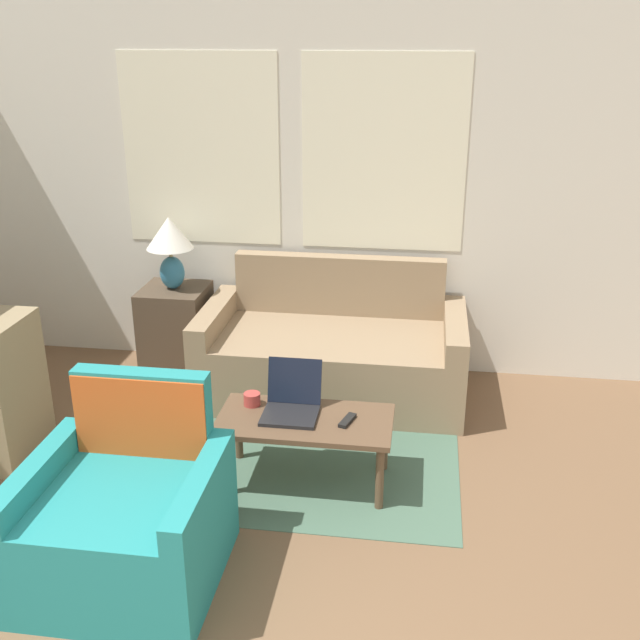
# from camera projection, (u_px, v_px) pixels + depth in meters

# --- Properties ---
(wall_back) EXTENTS (6.05, 0.06, 2.60)m
(wall_back) POSITION_uv_depth(u_px,v_px,m) (302.00, 187.00, 5.17)
(wall_back) COLOR silver
(wall_back) RESTS_ON ground_plane
(rug) EXTENTS (1.69, 1.99, 0.01)m
(rug) POSITION_uv_depth(u_px,v_px,m) (319.00, 432.00, 4.62)
(rug) COLOR #476651
(rug) RESTS_ON ground_plane
(couch) EXTENTS (1.75, 0.90, 0.87)m
(couch) POSITION_uv_depth(u_px,v_px,m) (333.00, 354.00, 5.08)
(couch) COLOR #937A5B
(couch) RESTS_ON ground_plane
(armchair) EXTENTS (0.84, 0.79, 0.87)m
(armchair) POSITION_uv_depth(u_px,v_px,m) (127.00, 519.00, 3.36)
(armchair) COLOR teal
(armchair) RESTS_ON ground_plane
(side_table) EXTENTS (0.45, 0.45, 0.64)m
(side_table) POSITION_uv_depth(u_px,v_px,m) (177.00, 330.00, 5.35)
(side_table) COLOR #4C3D2D
(side_table) RESTS_ON ground_plane
(table_lamp) EXTENTS (0.32, 0.32, 0.51)m
(table_lamp) POSITION_uv_depth(u_px,v_px,m) (170.00, 242.00, 5.11)
(table_lamp) COLOR teal
(table_lamp) RESTS_ON side_table
(coffee_table) EXTENTS (0.94, 0.48, 0.39)m
(coffee_table) POSITION_uv_depth(u_px,v_px,m) (305.00, 427.00, 4.01)
(coffee_table) COLOR brown
(coffee_table) RESTS_ON ground_plane
(laptop) EXTENTS (0.30, 0.32, 0.26)m
(laptop) POSITION_uv_depth(u_px,v_px,m) (292.00, 402.00, 4.03)
(laptop) COLOR black
(laptop) RESTS_ON coffee_table
(cup_navy) EXTENTS (0.09, 0.09, 0.07)m
(cup_navy) POSITION_uv_depth(u_px,v_px,m) (252.00, 399.00, 4.12)
(cup_navy) COLOR #B23D38
(cup_navy) RESTS_ON coffee_table
(tv_remote) EXTENTS (0.09, 0.16, 0.02)m
(tv_remote) POSITION_uv_depth(u_px,v_px,m) (347.00, 420.00, 3.95)
(tv_remote) COLOR black
(tv_remote) RESTS_ON coffee_table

